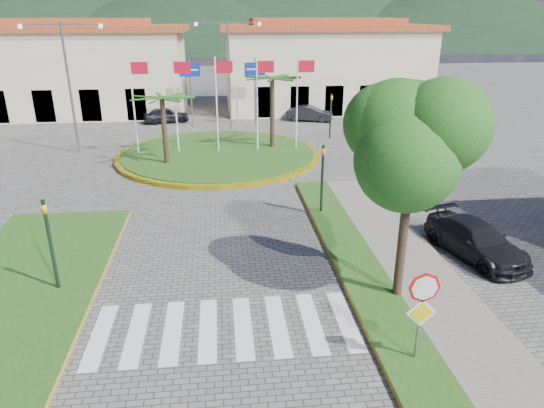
{
  "coord_description": "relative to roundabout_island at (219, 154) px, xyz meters",
  "views": [
    {
      "loc": [
        0.18,
        -7.68,
        8.37
      ],
      "look_at": [
        1.87,
        8.0,
        2.18
      ],
      "focal_mm": 32.0,
      "sensor_mm": 36.0,
      "label": 1
    }
  ],
  "objects": [
    {
      "name": "building_right",
      "position": [
        10.0,
        16.0,
        3.73
      ],
      "size": [
        19.08,
        9.54,
        8.05
      ],
      "color": "beige",
      "rests_on": "ground"
    },
    {
      "name": "traffic_light_left",
      "position": [
        -5.2,
        -15.5,
        1.77
      ],
      "size": [
        0.15,
        0.18,
        3.2
      ],
      "color": "black",
      "rests_on": "ground"
    },
    {
      "name": "building_left",
      "position": [
        -14.0,
        16.0,
        3.73
      ],
      "size": [
        23.32,
        9.54,
        8.05
      ],
      "color": "beige",
      "rests_on": "ground"
    },
    {
      "name": "hill_far_west",
      "position": [
        -55.0,
        118.0,
        10.83
      ],
      "size": [
        140.0,
        140.0,
        22.0
      ],
      "primitive_type": "cone",
      "color": "black",
      "rests_on": "ground"
    },
    {
      "name": "deciduous_tree",
      "position": [
        5.5,
        -17.0,
        5.01
      ],
      "size": [
        3.6,
        3.6,
        6.8
      ],
      "color": "black",
      "rests_on": "ground"
    },
    {
      "name": "crosswalk",
      "position": [
        -0.0,
        -18.0,
        -0.16
      ],
      "size": [
        8.0,
        3.0,
        0.01
      ],
      "primitive_type": "cube",
      "color": "silver",
      "rests_on": "ground"
    },
    {
      "name": "direction_sign_east",
      "position": [
        3.0,
        8.97,
        3.36
      ],
      "size": [
        1.6,
        0.14,
        5.2
      ],
      "color": "slate",
      "rests_on": "ground"
    },
    {
      "name": "car_dark_a",
      "position": [
        -4.24,
        10.8,
        0.46
      ],
      "size": [
        3.93,
        2.42,
        1.25
      ],
      "primitive_type": "imported",
      "rotation": [
        0.0,
        0.0,
        1.85
      ],
      "color": "black",
      "rests_on": "ground"
    },
    {
      "name": "car_side_right",
      "position": [
        9.35,
        -14.49,
        0.47
      ],
      "size": [
        2.87,
        4.71,
        1.28
      ],
      "primitive_type": "imported",
      "rotation": [
        0.0,
        0.0,
        0.26
      ],
      "color": "black",
      "rests_on": "ground"
    },
    {
      "name": "hill_far_east",
      "position": [
        70.0,
        113.0,
        8.83
      ],
      "size": [
        120.0,
        120.0,
        18.0
      ],
      "primitive_type": "cone",
      "color": "black",
      "rests_on": "ground"
    },
    {
      "name": "verge_right",
      "position": [
        4.8,
        -20.0,
        -0.08
      ],
      "size": [
        1.6,
        28.0,
        0.18
      ],
      "primitive_type": "cube",
      "color": "#214714",
      "rests_on": "ground"
    },
    {
      "name": "traffic_light_far",
      "position": [
        8.0,
        4.0,
        1.77
      ],
      "size": [
        0.18,
        0.15,
        3.2
      ],
      "color": "black",
      "rests_on": "ground"
    },
    {
      "name": "street_lamp_centre",
      "position": [
        1.0,
        8.0,
        4.33
      ],
      "size": [
        4.8,
        0.16,
        8.0
      ],
      "color": "slate",
      "rests_on": "ground"
    },
    {
      "name": "sidewalk_right",
      "position": [
        6.0,
        -20.0,
        -0.09
      ],
      "size": [
        4.0,
        28.0,
        0.15
      ],
      "primitive_type": "cube",
      "color": "gray",
      "rests_on": "ground"
    },
    {
      "name": "car_dark_b",
      "position": [
        7.66,
        10.18,
        0.46
      ],
      "size": [
        4.03,
        2.41,
        1.25
      ],
      "primitive_type": "imported",
      "rotation": [
        0.0,
        0.0,
        1.27
      ],
      "color": "black",
      "rests_on": "ground"
    },
    {
      "name": "hill_near_back",
      "position": [
        -10.0,
        108.0,
        7.83
      ],
      "size": [
        110.0,
        110.0,
        16.0
      ],
      "primitive_type": "cone",
      "color": "black",
      "rests_on": "ground"
    },
    {
      "name": "stop_sign",
      "position": [
        4.9,
        -20.04,
        1.62
      ],
      "size": [
        0.8,
        0.11,
        2.65
      ],
      "color": "slate",
      "rests_on": "ground"
    },
    {
      "name": "traffic_light_right",
      "position": [
        4.5,
        -10.0,
        1.77
      ],
      "size": [
        0.15,
        0.18,
        3.2
      ],
      "color": "black",
      "rests_on": "ground"
    },
    {
      "name": "median_left",
      "position": [
        -6.5,
        -16.0,
        -0.08
      ],
      "size": [
        5.0,
        14.0,
        0.18
      ],
      "primitive_type": "cube",
      "color": "#214714",
      "rests_on": "ground"
    },
    {
      "name": "white_van",
      "position": [
        -5.07,
        13.77,
        0.38
      ],
      "size": [
        4.3,
        2.81,
        1.1
      ],
      "primitive_type": "imported",
      "rotation": [
        0.0,
        0.0,
        1.3
      ],
      "color": "white",
      "rests_on": "ground"
    },
    {
      "name": "street_lamp_west",
      "position": [
        -9.0,
        2.0,
        4.33
      ],
      "size": [
        4.8,
        0.16,
        8.0
      ],
      "color": "slate",
      "rests_on": "ground"
    },
    {
      "name": "direction_sign_west",
      "position": [
        -2.0,
        8.97,
        3.36
      ],
      "size": [
        1.6,
        0.14,
        5.2
      ],
      "color": "slate",
      "rests_on": "ground"
    },
    {
      "name": "roundabout_island",
      "position": [
        0.0,
        0.0,
        0.0
      ],
      "size": [
        12.7,
        12.7,
        6.0
      ],
      "color": "yellow",
      "rests_on": "ground"
    }
  ]
}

